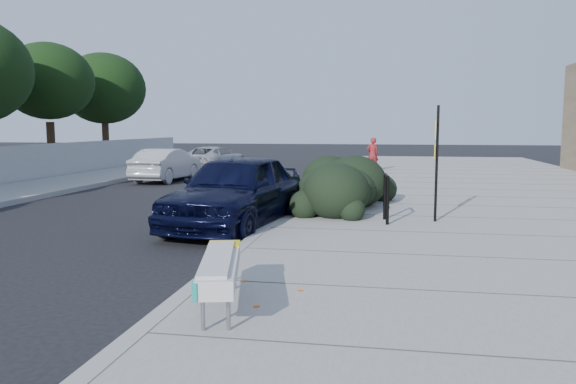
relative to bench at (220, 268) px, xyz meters
name	(u,v)px	position (x,y,z in m)	size (l,w,h in m)	color
ground	(240,257)	(-0.60, 3.09, -0.61)	(120.00, 120.00, 0.00)	black
sidewalk_near	(519,216)	(5.00, 8.09, -0.54)	(11.20, 50.00, 0.15)	gray
curb_near	(290,209)	(-0.60, 8.09, -0.53)	(0.22, 50.00, 0.17)	#9E9E99
curb_far	(11,202)	(-8.60, 8.09, -0.53)	(0.22, 50.00, 0.17)	#9E9E99
tree_far_e	(48,81)	(-13.10, 17.09, 3.57)	(4.00, 4.00, 5.90)	#332114
tree_far_f	(104,89)	(-13.10, 22.09, 3.57)	(4.40, 4.40, 6.07)	#332114
bench	(220,268)	(0.00, 0.00, 0.00)	(0.82, 1.99, 0.59)	gray
bike_rack	(386,193)	(1.85, 6.16, 0.16)	(0.13, 0.71, 1.04)	black
sign_post	(436,156)	(2.89, 6.44, 0.96)	(0.10, 0.29, 2.51)	black
hedge	(349,179)	(0.90, 8.19, 0.28)	(1.97, 3.95, 1.48)	black
sedan_navy	(236,190)	(-1.40, 5.80, 0.20)	(1.92, 4.78, 1.63)	black
wagon_silver	(167,165)	(-6.90, 15.35, 0.04)	(1.39, 3.98, 1.31)	#B4B5B9
suv_silver	(213,159)	(-6.60, 20.56, 0.00)	(2.03, 4.39, 1.22)	#AEB1B3
pedestrian	(373,154)	(1.17, 20.25, 0.30)	(0.56, 0.37, 1.54)	maroon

